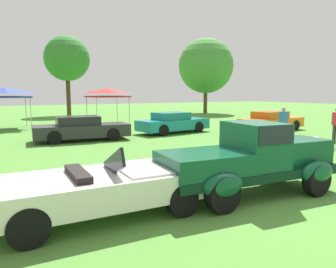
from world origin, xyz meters
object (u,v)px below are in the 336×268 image
Objects in this scene: spectator_near_truck at (283,122)px; show_car_teal at (173,123)px; feature_pickup_truck at (251,158)px; show_car_orange at (272,121)px; show_car_charcoal at (81,129)px; neighbor_convertible at (107,186)px; canopy_tent_center_field at (107,92)px; canopy_tent_left_field at (5,92)px.

show_car_teal is at bearing 119.68° from spectator_near_truck.
feature_pickup_truck reaches higher than spectator_near_truck.
feature_pickup_truck is 0.96× the size of show_car_orange.
show_car_charcoal is at bearing -176.26° from show_car_teal.
show_car_orange is at bearing 49.08° from spectator_near_truck.
neighbor_convertible is 1.00× the size of show_car_teal.
neighbor_convertible is at bearing -126.70° from show_car_teal.
feature_pickup_truck reaches higher than show_car_charcoal.
neighbor_convertible is 1.68× the size of canopy_tent_center_field.
canopy_tent_left_field is at bearing 110.40° from show_car_charcoal.
show_car_orange is at bearing -33.75° from canopy_tent_left_field.
spectator_near_truck reaches higher than show_car_charcoal.
canopy_tent_left_field reaches higher than show_car_orange.
spectator_near_truck is at bearing 35.72° from feature_pickup_truck.
canopy_tent_center_field is at bearing 107.08° from show_car_teal.
show_car_teal is (7.70, 10.33, 0.02)m from neighbor_convertible.
show_car_charcoal is 2.81× the size of spectator_near_truck.
show_car_charcoal is 1.01× the size of show_car_orange.
canopy_tent_left_field is at bearing 102.62° from feature_pickup_truck.
show_car_orange is 4.30m from spectator_near_truck.
show_car_teal is 2.70× the size of spectator_near_truck.
show_car_teal is 11.36m from canopy_tent_left_field.
feature_pickup_truck is 0.99× the size of neighbor_convertible.
show_car_teal is 6.31m from show_car_orange.
canopy_tent_center_field is (2.48, 16.95, 1.55)m from feature_pickup_truck.
show_car_teal is at bearing 68.01° from feature_pickup_truck.
canopy_tent_center_field reaches higher than show_car_teal.
canopy_tent_center_field is (-7.80, 8.34, 1.82)m from show_car_orange.
neighbor_convertible reaches higher than show_car_teal.
spectator_near_truck is at bearing -48.03° from canopy_tent_left_field.
canopy_tent_left_field is at bearing 138.81° from show_car_teal.
spectator_near_truck is 17.32m from canopy_tent_left_field.
feature_pickup_truck is 2.67× the size of spectator_near_truck.
neighbor_convertible is at bearing 171.75° from feature_pickup_truck.
feature_pickup_truck is 9.20m from spectator_near_truck.
neighbor_convertible reaches higher than show_car_orange.
canopy_tent_left_field is (-2.88, 7.75, 1.82)m from show_car_charcoal.
spectator_near_truck is at bearing -66.70° from canopy_tent_center_field.
show_car_charcoal is 7.69m from canopy_tent_center_field.
feature_pickup_truck is at bearing -8.25° from neighbor_convertible.
show_car_charcoal is 8.47m from canopy_tent_left_field.
spectator_near_truck is at bearing -130.92° from show_car_orange.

